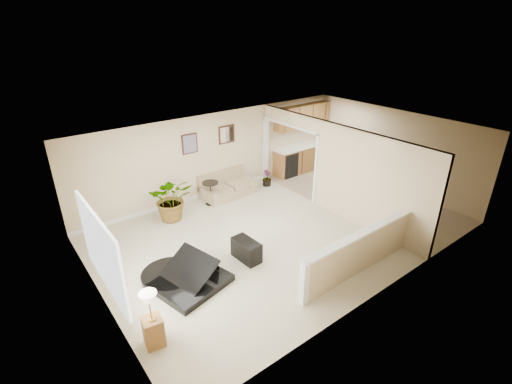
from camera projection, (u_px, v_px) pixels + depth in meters
floor at (283, 230)px, 9.59m from camera, size 9.00×9.00×0.00m
back_wall at (218, 154)px, 11.21m from camera, size 9.00×0.04×2.50m
front_wall at (391, 238)px, 6.90m from camera, size 9.00×0.04×2.50m
left_wall at (94, 249)px, 6.58m from camera, size 0.04×6.00×2.50m
right_wall at (392, 150)px, 11.54m from camera, size 0.04×6.00×2.50m
ceiling at (286, 136)px, 8.53m from camera, size 9.00×6.00×0.04m
kitchen_vinyl at (360, 197)px, 11.32m from camera, size 2.70×6.00×0.01m
interior_partition at (327, 167)px, 10.25m from camera, size 0.18×5.99×2.50m
pony_half_wall at (358, 252)px, 7.76m from camera, size 3.42×0.22×1.00m
left_window at (102, 252)px, 6.14m from camera, size 0.05×2.15×1.45m
wall_art_left at (190, 144)px, 10.46m from camera, size 0.48×0.04×0.58m
wall_mirror at (227, 134)px, 11.12m from camera, size 0.55×0.04×0.55m
kitchen_cabinets at (300, 148)px, 12.94m from camera, size 2.36×0.65×2.33m
piano at (185, 261)px, 7.44m from camera, size 1.82×1.83×1.30m
piano_bench at (246, 250)px, 8.33m from camera, size 0.40×0.73×0.47m
loveseat at (226, 184)px, 11.36m from camera, size 1.69×1.01×0.94m
accent_table at (211, 190)px, 10.75m from camera, size 0.47×0.47×0.69m
palm_plant at (172, 199)px, 9.85m from camera, size 1.42×1.34×1.24m
small_plant at (267, 179)px, 12.05m from camera, size 0.35×0.35×0.52m
lamp_stand at (152, 323)px, 6.04m from camera, size 0.36×0.36×1.07m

